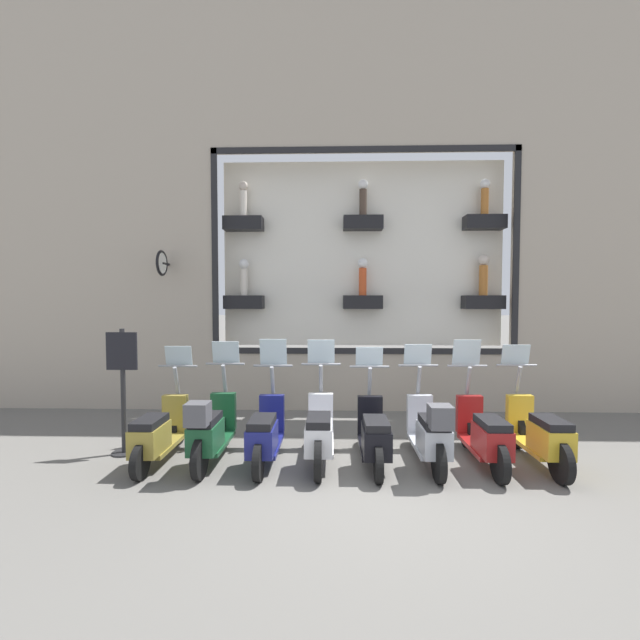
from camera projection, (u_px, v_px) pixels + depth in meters
The scene contains 11 objects.
ground_plane at pixel (383, 481), 5.33m from camera, with size 120.00×120.00×0.00m, color #66635E.
building_facade at pixel (363, 196), 8.73m from camera, with size 1.17×36.00×8.62m.
scooter_yellow_0 at pixel (540, 435), 5.78m from camera, with size 1.80×0.61×1.58m.
scooter_red_1 at pixel (484, 435), 5.80m from camera, with size 1.80×0.60×1.66m.
scooter_silver_2 at pixel (430, 433), 5.76m from camera, with size 1.80×0.60×1.58m.
scooter_black_3 at pixel (374, 435), 5.84m from camera, with size 1.79×0.61×1.54m.
scooter_white_4 at pixel (320, 432), 5.87m from camera, with size 1.81×0.60×1.65m.
scooter_navy_5 at pixel (265, 433), 5.89m from camera, with size 1.79×0.60×1.66m.
scooter_green_6 at pixel (211, 430), 5.85m from camera, with size 1.81×0.61×1.62m.
scooter_olive_7 at pixel (158, 433), 5.93m from camera, with size 1.79×0.61×1.54m.
shop_sign_post at pixel (123, 386), 6.24m from camera, with size 0.36×0.45×1.85m.
Camera 1 is at (-5.26, 0.63, 2.26)m, focal length 24.00 mm.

